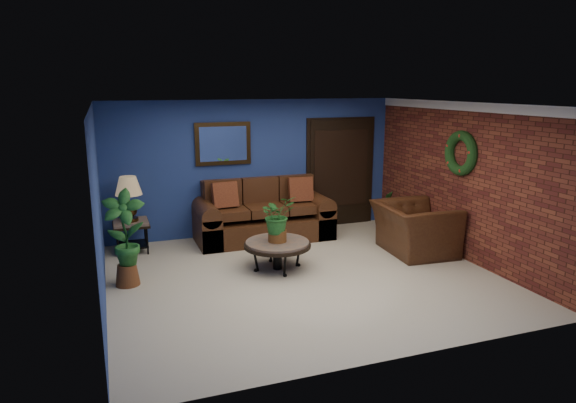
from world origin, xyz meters
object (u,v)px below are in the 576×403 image
object	(u,v)px
table_lamp	(129,193)
armchair	(414,229)
sofa	(262,219)
coffee_table	(277,245)
end_table	(131,228)
side_chair	(305,206)

from	to	relation	value
table_lamp	armchair	distance (m)	4.78
sofa	armchair	distance (m)	2.72
coffee_table	end_table	bearing A→B (deg)	141.65
sofa	armchair	size ratio (longest dim) A/B	1.92
end_table	armchair	size ratio (longest dim) A/B	0.46
end_table	side_chair	bearing A→B (deg)	1.25
sofa	coffee_table	distance (m)	1.68
table_lamp	side_chair	bearing A→B (deg)	1.25
side_chair	sofa	bearing A→B (deg)	179.96
end_table	table_lamp	world-z (taller)	table_lamp
table_lamp	armchair	bearing A→B (deg)	-20.25
end_table	table_lamp	bearing A→B (deg)	90.00
side_chair	coffee_table	bearing A→B (deg)	-125.42
coffee_table	table_lamp	xyz separation A→B (m)	(-2.04, 1.62, 0.63)
coffee_table	end_table	distance (m)	2.61
table_lamp	side_chair	distance (m)	3.20
coffee_table	armchair	bearing A→B (deg)	-0.57
armchair	sofa	bearing A→B (deg)	55.58
sofa	table_lamp	bearing A→B (deg)	-178.96
table_lamp	armchair	size ratio (longest dim) A/B	0.57
table_lamp	sofa	bearing A→B (deg)	1.04
coffee_table	armchair	size ratio (longest dim) A/B	0.80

